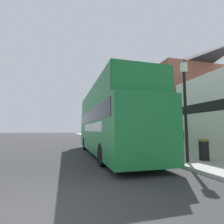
# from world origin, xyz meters

# --- Properties ---
(ground_plane) EXTENTS (144.00, 144.00, 0.00)m
(ground_plane) POSITION_xyz_m (0.00, 21.00, 0.00)
(ground_plane) COLOR #333335
(sidewalk) EXTENTS (2.80, 108.00, 0.14)m
(sidewalk) POSITION_xyz_m (6.85, 18.00, 0.07)
(sidewalk) COLOR #ADAAA3
(sidewalk) RESTS_ON ground_plane
(brick_terrace_rear) EXTENTS (6.00, 18.22, 9.52)m
(brick_terrace_rear) POSITION_xyz_m (11.25, 16.60, 4.76)
(brick_terrace_rear) COLOR #935642
(brick_terrace_rear) RESTS_ON ground_plane
(tour_bus) EXTENTS (2.58, 10.99, 4.05)m
(tour_bus) POSITION_xyz_m (3.57, 7.26, 1.84)
(tour_bus) COLOR #1E7A38
(tour_bus) RESTS_ON ground_plane
(parked_car_ahead_of_bus) EXTENTS (1.91, 4.23, 1.34)m
(parked_car_ahead_of_bus) POSITION_xyz_m (4.34, 14.87, 0.64)
(parked_car_ahead_of_bus) COLOR silver
(parked_car_ahead_of_bus) RESTS_ON ground_plane
(pedestrian_third) EXTENTS (0.41, 0.22, 1.56)m
(pedestrian_third) POSITION_xyz_m (7.56, 5.53, 1.08)
(pedestrian_third) COLOR #232328
(pedestrian_third) RESTS_ON sidewalk
(lamp_post_nearest) EXTENTS (0.35, 0.35, 4.75)m
(lamp_post_nearest) POSITION_xyz_m (6.09, 3.12, 3.41)
(lamp_post_nearest) COLOR black
(lamp_post_nearest) RESTS_ON sidewalk
(lamp_post_second) EXTENTS (0.35, 0.35, 4.30)m
(lamp_post_second) POSITION_xyz_m (5.82, 11.82, 3.14)
(lamp_post_second) COLOR black
(lamp_post_second) RESTS_ON sidewalk
(lamp_post_third) EXTENTS (0.35, 0.35, 4.85)m
(lamp_post_third) POSITION_xyz_m (5.91, 20.51, 3.48)
(lamp_post_third) COLOR black
(lamp_post_third) RESTS_ON sidewalk
(litter_bin) EXTENTS (0.48, 0.48, 0.96)m
(litter_bin) POSITION_xyz_m (7.17, 3.31, 0.65)
(litter_bin) COLOR black
(litter_bin) RESTS_ON sidewalk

